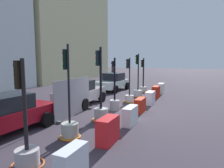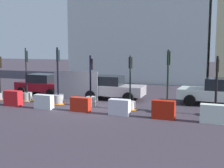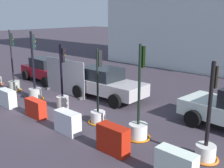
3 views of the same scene
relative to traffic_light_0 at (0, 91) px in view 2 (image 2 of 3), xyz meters
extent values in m
plane|color=#3A323C|center=(6.69, -0.39, -0.54)|extent=(120.00, 120.00, 0.00)
cylinder|color=#B2A9AA|center=(0.00, -0.01, -0.31)|extent=(0.64, 0.64, 0.47)
cube|color=black|center=(-0.02, 0.12, 1.95)|extent=(0.20, 0.17, 0.74)
sphere|color=red|center=(-0.03, 0.21, 2.19)|extent=(0.11, 0.11, 0.11)
sphere|color=orange|center=(-0.03, 0.21, 1.95)|extent=(0.11, 0.11, 0.11)
sphere|color=green|center=(-0.03, 0.21, 1.70)|extent=(0.11, 0.11, 0.11)
torus|color=orange|center=(0.00, -0.01, -0.51)|extent=(0.89, 0.89, 0.05)
cylinder|color=#A8AEA1|center=(2.12, 0.04, -0.26)|extent=(0.62, 0.62, 0.56)
cylinder|color=black|center=(2.12, 0.04, 1.46)|extent=(0.08, 0.08, 2.86)
cube|color=black|center=(2.10, 0.14, 2.35)|extent=(0.16, 0.15, 0.72)
sphere|color=red|center=(2.08, 0.21, 2.58)|extent=(0.09, 0.09, 0.09)
sphere|color=orange|center=(2.08, 0.21, 2.35)|extent=(0.09, 0.09, 0.09)
sphere|color=green|center=(2.08, 0.21, 2.11)|extent=(0.09, 0.09, 0.09)
torus|color=orange|center=(2.12, 0.04, -0.50)|extent=(0.80, 0.80, 0.08)
cylinder|color=#AAA8A5|center=(4.50, -0.09, -0.25)|extent=(0.64, 0.64, 0.58)
cylinder|color=black|center=(4.50, -0.09, 1.48)|extent=(0.11, 0.11, 2.88)
cube|color=black|center=(4.48, 0.03, 2.41)|extent=(0.20, 0.17, 0.70)
sphere|color=red|center=(4.46, 0.11, 2.65)|extent=(0.11, 0.11, 0.11)
sphere|color=orange|center=(4.46, 0.11, 2.41)|extent=(0.11, 0.11, 0.11)
sphere|color=green|center=(4.46, 0.11, 2.18)|extent=(0.11, 0.11, 0.11)
torus|color=orange|center=(4.50, -0.09, -0.50)|extent=(0.86, 0.86, 0.07)
cylinder|color=#AEA8A9|center=(6.61, 0.04, -0.25)|extent=(0.56, 0.56, 0.58)
cylinder|color=black|center=(6.61, 0.04, 1.24)|extent=(0.10, 0.10, 2.42)
cube|color=black|center=(6.63, 0.15, 1.94)|extent=(0.19, 0.15, 0.65)
sphere|color=red|center=(6.64, 0.23, 2.15)|extent=(0.11, 0.11, 0.11)
sphere|color=orange|center=(6.64, 0.23, 1.94)|extent=(0.11, 0.11, 0.11)
sphere|color=green|center=(6.64, 0.23, 1.72)|extent=(0.11, 0.11, 0.11)
cylinder|color=silver|center=(9.07, -0.08, -0.30)|extent=(0.59, 0.59, 0.47)
cylinder|color=black|center=(9.07, -0.08, 1.20)|extent=(0.08, 0.08, 2.54)
cube|color=black|center=(9.05, 0.04, 2.07)|extent=(0.20, 0.18, 0.63)
sphere|color=red|center=(9.04, 0.14, 2.28)|extent=(0.11, 0.11, 0.11)
sphere|color=orange|center=(9.04, 0.14, 2.07)|extent=(0.11, 0.11, 0.11)
sphere|color=green|center=(9.04, 0.14, 1.86)|extent=(0.11, 0.11, 0.11)
torus|color=orange|center=(9.07, -0.08, -0.51)|extent=(0.82, 0.82, 0.06)
cylinder|color=silver|center=(11.13, -0.13, -0.27)|extent=(0.67, 0.67, 0.53)
cylinder|color=black|center=(11.13, -0.13, 1.40)|extent=(0.09, 0.09, 2.81)
cube|color=black|center=(11.14, -0.01, 2.36)|extent=(0.17, 0.14, 0.71)
sphere|color=red|center=(11.14, 0.07, 2.60)|extent=(0.10, 0.10, 0.10)
sphere|color=orange|center=(11.14, 0.07, 2.36)|extent=(0.10, 0.10, 0.10)
sphere|color=green|center=(11.14, 0.07, 2.12)|extent=(0.10, 0.10, 0.10)
torus|color=orange|center=(11.13, -0.13, -0.50)|extent=(0.89, 0.89, 0.06)
cylinder|color=silver|center=(13.54, 0.04, -0.30)|extent=(0.60, 0.60, 0.48)
cylinder|color=black|center=(13.54, 0.04, 1.21)|extent=(0.12, 0.12, 2.54)
cube|color=black|center=(13.54, 0.17, 2.01)|extent=(0.15, 0.15, 0.63)
sphere|color=red|center=(13.55, 0.25, 2.22)|extent=(0.09, 0.09, 0.09)
sphere|color=orange|center=(13.55, 0.25, 2.01)|extent=(0.09, 0.09, 0.09)
sphere|color=green|center=(13.55, 0.25, 1.80)|extent=(0.09, 0.09, 0.09)
torus|color=orange|center=(13.54, 0.04, -0.50)|extent=(0.82, 0.82, 0.07)
cube|color=red|center=(2.23, -1.44, -0.09)|extent=(1.05, 0.49, 0.90)
cube|color=silver|center=(4.44, -1.56, -0.13)|extent=(1.11, 0.43, 0.81)
cube|color=red|center=(6.68, -1.44, -0.15)|extent=(1.10, 0.41, 0.77)
cube|color=white|center=(8.94, -1.53, -0.13)|extent=(1.08, 0.48, 0.82)
cube|color=#B71E0D|center=(11.19, -1.50, -0.09)|extent=(1.10, 0.45, 0.91)
cube|color=white|center=(13.43, -1.53, -0.10)|extent=(1.09, 0.46, 0.87)
cube|color=#B3ACAF|center=(7.13, 2.56, 0.12)|extent=(4.11, 1.77, 0.63)
cube|color=black|center=(6.67, 2.55, 0.74)|extent=(2.07, 1.52, 0.61)
cylinder|color=black|center=(8.37, 3.48, -0.20)|extent=(0.69, 0.29, 0.68)
cylinder|color=black|center=(8.41, 1.68, -0.20)|extent=(0.69, 0.29, 0.68)
cylinder|color=black|center=(5.85, 3.43, -0.20)|extent=(0.69, 0.29, 0.68)
cylinder|color=black|center=(5.88, 1.63, -0.20)|extent=(0.69, 0.29, 0.68)
cube|color=maroon|center=(1.62, 2.66, 0.08)|extent=(4.21, 1.92, 0.61)
cube|color=black|center=(1.53, 2.67, 0.69)|extent=(2.01, 1.57, 0.60)
cylinder|color=black|center=(2.95, 3.45, -0.22)|extent=(0.64, 0.32, 0.63)
cylinder|color=black|center=(2.83, 1.70, -0.22)|extent=(0.64, 0.32, 0.63)
cylinder|color=black|center=(0.41, 3.62, -0.22)|extent=(0.64, 0.32, 0.63)
cylinder|color=black|center=(0.29, 1.88, -0.22)|extent=(0.64, 0.32, 0.63)
cube|color=silver|center=(13.49, 2.98, 0.11)|extent=(4.38, 2.12, 0.62)
cube|color=black|center=(13.81, 2.96, 0.75)|extent=(1.84, 1.72, 0.68)
cylinder|color=black|center=(12.10, 2.12, -0.20)|extent=(0.69, 0.33, 0.67)
cylinder|color=black|center=(12.24, 4.04, -0.20)|extent=(0.69, 0.33, 0.67)
cube|color=#97969F|center=(4.79, 1.60, 0.42)|extent=(3.19, 0.04, 1.92)
cube|color=#4C4C4C|center=(3.36, 1.60, -0.49)|extent=(0.16, 0.50, 0.10)
cube|color=#4C4C4C|center=(6.23, 1.60, -0.49)|extent=(0.16, 0.50, 0.10)
camera|label=1|loc=(-3.93, -4.11, 2.33)|focal=32.30mm
camera|label=2|loc=(13.55, -15.05, 2.89)|focal=45.75mm
camera|label=3|loc=(16.50, -7.35, 3.75)|focal=43.96mm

